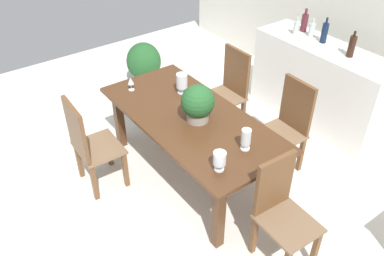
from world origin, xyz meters
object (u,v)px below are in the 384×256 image
Objects in this scene: dining_table at (190,125)px; wine_bottle_dark at (352,46)px; flower_centerpiece at (198,103)px; kitchen_counter at (319,84)px; chair_near_left at (88,142)px; wine_bottle_tall at (296,28)px; chair_far_right at (287,123)px; crystal_vase_right at (246,138)px; wine_glass at (131,81)px; crystal_vase_left at (182,81)px; wine_bottle_clear at (312,29)px; wine_bottle_amber at (304,22)px; potted_plant_floor at (144,62)px; chair_foot_end at (280,208)px; crystal_vase_center_near at (220,159)px; chair_far_left at (230,87)px; wine_bottle_green at (325,33)px.

wine_bottle_dark is (0.37, 1.89, 0.47)m from dining_table.
flower_centerpiece is 0.21× the size of kitchen_counter.
wine_bottle_tall is at bearing -89.31° from chair_near_left.
wine_bottle_dark is (-0.08, 0.98, 0.56)m from chair_far_right.
wine_glass is (-1.47, -0.30, -0.02)m from crystal_vase_right.
chair_far_right is at bearing -85.11° from wine_bottle_dark.
crystal_vase_left is 1.89m from wine_bottle_dark.
wine_bottle_clear is 0.18m from wine_bottle_amber.
wine_bottle_amber is at bearing 41.74° from potted_plant_floor.
chair_foot_end is at bearing -6.41° from crystal_vase_left.
crystal_vase_center_near is 0.61× the size of wine_bottle_dark.
dining_table is 1.02m from chair_far_right.
chair_near_left is 4.59× the size of crystal_vase_left.
dining_table is 13.65× the size of wine_glass.
crystal_vase_left is (-0.50, 0.17, -0.06)m from flower_centerpiece.
potted_plant_floor is at bearing 168.74° from crystal_vase_right.
wine_bottle_dark is 0.76m from wine_bottle_tall.
chair_far_left is 1.11m from flower_centerpiece.
chair_far_left is (-0.46, 0.90, -0.09)m from dining_table.
chair_far_right is at bearing 6.75° from potted_plant_floor.
potted_plant_floor is (-3.21, 0.61, -0.19)m from chair_foot_end.
crystal_vase_left is at bearing -101.93° from wine_bottle_green.
chair_foot_end is (1.23, 0.01, -0.11)m from dining_table.
chair_foot_end is at bearing 30.09° from crystal_vase_center_near.
kitchen_counter reaches higher than crystal_vase_right.
potted_plant_floor is at bearing -142.17° from wine_bottle_clear.
potted_plant_floor is (-2.44, -0.29, -0.21)m from chair_far_right.
wine_bottle_clear reaches higher than potted_plant_floor.
chair_far_right is 1.25m from crystal_vase_center_near.
chair_far_left reaches higher than kitchen_counter.
wine_bottle_clear is 0.62m from wine_bottle_dark.
chair_near_left reaches higher than dining_table.
flower_centerpiece is at bearing -76.08° from wine_bottle_amber.
kitchen_counter is at bearing 178.63° from wine_bottle_dark.
dining_table is 6.74× the size of wine_bottle_green.
wine_bottle_green is at bearing 111.35° from crystal_vase_right.
wine_bottle_clear reaches higher than crystal_vase_right.
potted_plant_floor is at bearing 162.15° from crystal_vase_center_near.
wine_glass is 2.27m from wine_bottle_clear.
crystal_vase_right is at bearing -60.57° from wine_bottle_amber.
dining_table is 2.00× the size of chair_far_right.
wine_bottle_green is at bearing 78.07° from crystal_vase_left.
chair_far_right reaches higher than wine_glass.
chair_foot_end is 0.63m from crystal_vase_center_near.
kitchen_counter is (-0.39, 0.99, -0.05)m from chair_far_right.
crystal_vase_right is at bearing -35.57° from chair_far_left.
chair_far_right is at bearing 63.23° from dining_table.
chair_far_right is at bearing -52.30° from wine_bottle_amber.
kitchen_counter is (0.53, 1.00, -0.06)m from chair_far_left.
crystal_vase_left is 0.75× the size of wine_bottle_dark.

